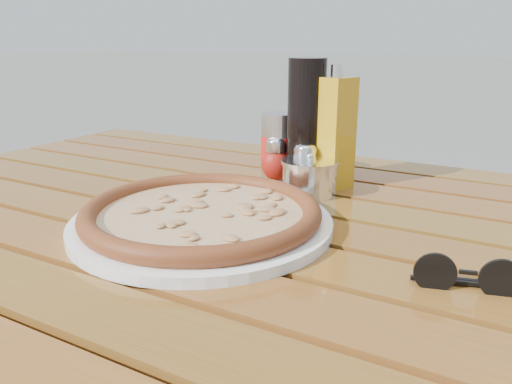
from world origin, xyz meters
The scene contains 10 objects.
table centered at (0.00, 0.00, 0.67)m, with size 1.40×0.90×0.75m.
plate centered at (-0.03, -0.08, 0.76)m, with size 0.36×0.36×0.01m, color white.
pizza centered at (-0.03, -0.08, 0.77)m, with size 0.35×0.35×0.03m.
pepper_shaker centered at (-0.05, 0.19, 0.79)m, with size 0.07×0.07×0.08m.
oregano_shaker centered at (0.02, 0.17, 0.79)m, with size 0.06×0.06×0.08m.
dark_bottle centered at (0.00, 0.20, 0.86)m, with size 0.07×0.07×0.22m, color black.
soda_can centered at (-0.06, 0.22, 0.81)m, with size 0.08×0.08×0.12m.
olive_oil_cruet centered at (0.05, 0.20, 0.85)m, with size 0.07×0.07×0.21m.
parmesan_tin centered at (0.04, 0.14, 0.78)m, with size 0.11×0.11×0.07m.
sunglasses centered at (0.31, -0.09, 0.77)m, with size 0.11×0.05×0.04m.
Camera 1 is at (0.35, -0.61, 1.00)m, focal length 35.00 mm.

